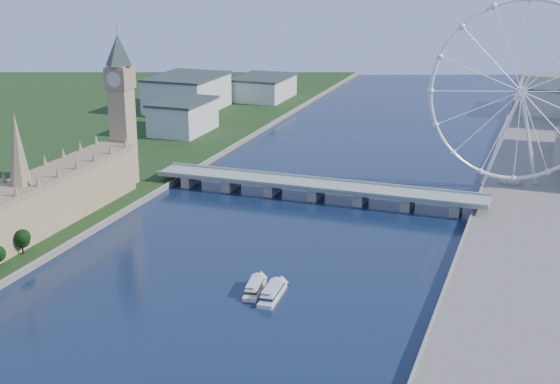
% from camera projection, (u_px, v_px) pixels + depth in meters
% --- Properties ---
extents(parliament_range, '(24.00, 200.00, 70.00)m').
position_uv_depth(parliament_range, '(24.00, 210.00, 426.98)').
color(parliament_range, tan).
rests_on(parliament_range, ground).
extents(big_ben, '(20.02, 20.02, 110.00)m').
position_uv_depth(big_ben, '(121.00, 91.00, 509.60)').
color(big_ben, tan).
rests_on(big_ben, ground).
extents(westminster_bridge, '(220.00, 22.00, 9.50)m').
position_uv_depth(westminster_bridge, '(316.00, 188.00, 506.42)').
color(westminster_bridge, gray).
rests_on(westminster_bridge, ground).
extents(london_eye, '(113.60, 39.12, 124.30)m').
position_uv_depth(london_eye, '(522.00, 92.00, 499.26)').
color(london_eye, silver).
rests_on(london_eye, ground).
extents(city_skyline, '(505.00, 280.00, 32.00)m').
position_uv_depth(city_skyline, '(439.00, 104.00, 724.49)').
color(city_skyline, beige).
rests_on(city_skyline, ground).
extents(tour_boat_near, '(11.09, 28.03, 6.00)m').
position_uv_depth(tour_boat_near, '(255.00, 291.00, 370.05)').
color(tour_boat_near, beige).
rests_on(tour_boat_near, ground).
extents(tour_boat_far, '(9.39, 29.75, 6.47)m').
position_uv_depth(tour_boat_far, '(272.00, 298.00, 363.49)').
color(tour_boat_far, silver).
rests_on(tour_boat_far, ground).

